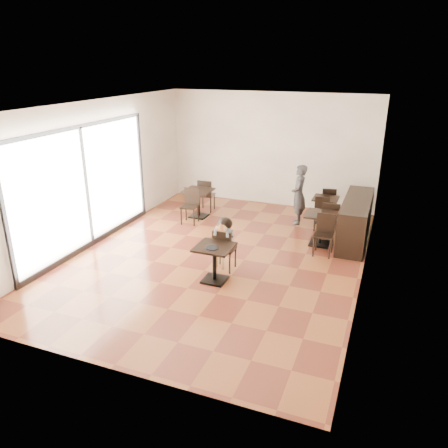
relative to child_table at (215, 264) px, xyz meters
The scene contains 23 objects.
floor 1.21m from the child_table, 107.99° to the left, with size 6.00×8.00×0.01m, color brown.
ceiling 3.06m from the child_table, 107.99° to the left, with size 6.00×8.00×0.01m, color silver.
wall_back 5.25m from the child_table, 93.99° to the left, with size 6.00×0.01×3.20m, color white.
wall_front 3.18m from the child_table, 96.98° to the right, with size 6.00×0.01×3.20m, color white.
wall_left 3.74m from the child_table, 161.93° to the left, with size 0.01×8.00×3.20m, color white.
wall_right 3.12m from the child_table, 22.49° to the left, with size 0.01×8.00×3.20m, color white.
storefront_window 3.53m from the child_table, 169.86° to the left, with size 0.04×4.50×2.60m, color white.
child_table is the anchor object (origin of this frame).
child_chair 0.55m from the child_table, 90.00° to the left, with size 0.40×0.40×0.88m, color black, non-canonical shape.
child 0.58m from the child_table, 90.00° to the left, with size 0.40×0.55×1.11m, color slate, non-canonical shape.
plate 0.39m from the child_table, 90.00° to the right, with size 0.25×0.25×0.01m, color black.
pizza_slice 0.69m from the child_table, 90.00° to the left, with size 0.26×0.20×0.06m, color #E9D67E, non-canonical shape.
adult_patron 3.84m from the child_table, 77.97° to the left, with size 0.56×0.37×1.54m, color #39383E.
cafe_table_mid 2.99m from the child_table, 57.85° to the left, with size 0.71×0.71×0.75m, color black, non-canonical shape.
cafe_table_left 3.72m from the child_table, 119.15° to the left, with size 0.71×0.71×0.75m, color black, non-canonical shape.
cafe_table_back 4.29m from the child_table, 70.29° to the left, with size 0.64×0.64×0.67m, color black, non-canonical shape.
chair_mid_a 3.54m from the child_table, 60.51° to the left, with size 0.40×0.40×0.90m, color black, non-canonical shape.
chair_mid_b 2.64m from the child_table, 48.66° to the left, with size 0.40×0.40×0.90m, color black, non-canonical shape.
chair_left_a 4.21m from the child_table, 115.51° to the left, with size 0.41×0.41×0.91m, color black, non-canonical shape.
chair_left_b 3.25m from the child_table, 123.88° to the left, with size 0.41×0.41×0.91m, color black, non-canonical shape.
chair_back_a 4.81m from the child_table, 72.50° to the left, with size 0.36×0.36×0.81m, color black, non-canonical shape.
chair_back_b 3.77m from the child_table, 67.47° to the left, with size 0.36×0.36×0.81m, color black, non-canonical shape.
service_counter 3.86m from the child_table, 53.45° to the left, with size 0.60×2.40×1.00m, color black.
Camera 1 is at (3.26, -8.04, 4.03)m, focal length 35.00 mm.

